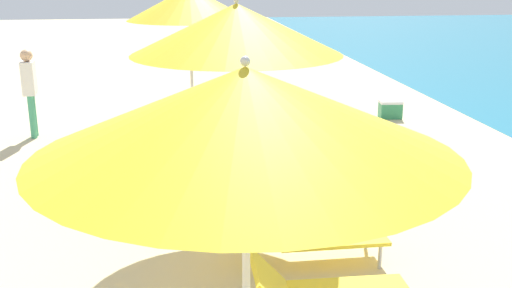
% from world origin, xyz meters
% --- Properties ---
extents(umbrella_second, '(2.52, 2.52, 2.55)m').
position_xyz_m(umbrella_second, '(0.02, 3.40, 2.23)').
color(umbrella_second, silver).
rests_on(umbrella_second, ground).
extents(umbrella_third, '(2.44, 2.44, 2.72)m').
position_xyz_m(umbrella_third, '(0.33, 6.87, 2.37)').
color(umbrella_third, silver).
rests_on(umbrella_third, ground).
extents(lounger_third_shoreside, '(1.67, 0.98, 0.55)m').
position_xyz_m(lounger_third_shoreside, '(1.43, 8.06, 0.26)').
color(lounger_third_shoreside, '#D8593F').
rests_on(lounger_third_shoreside, ground).
extents(lounger_third_inland, '(1.59, 0.57, 0.59)m').
position_xyz_m(lounger_third_inland, '(0.97, 5.73, 0.33)').
color(lounger_third_inland, yellow).
rests_on(lounger_third_inland, ground).
extents(umbrella_farthest, '(2.05, 2.05, 2.82)m').
position_xyz_m(umbrella_farthest, '(-0.11, 10.02, 2.49)').
color(umbrella_farthest, silver).
rests_on(umbrella_farthest, ground).
extents(lounger_farthest_shoreside, '(1.32, 0.69, 0.55)m').
position_xyz_m(lounger_farthest_shoreside, '(0.31, 11.15, 0.28)').
color(lounger_farthest_shoreside, yellow).
rests_on(lounger_farthest_shoreside, ground).
extents(lounger_farthest_inland, '(1.50, 0.78, 0.59)m').
position_xyz_m(lounger_farthest_inland, '(0.94, 8.88, 0.31)').
color(lounger_farthest_inland, yellow).
rests_on(lounger_farthest_inland, ground).
extents(person_walking_near, '(0.24, 0.37, 1.64)m').
position_xyz_m(person_walking_near, '(-3.04, 11.31, 1.00)').
color(person_walking_near, '#3F9972').
rests_on(person_walking_near, ground).
extents(cooler_box, '(0.49, 0.37, 0.38)m').
position_xyz_m(cooler_box, '(4.11, 11.86, 0.19)').
color(cooler_box, '#338C59').
rests_on(cooler_box, ground).
extents(beach_ball, '(0.34, 0.34, 0.34)m').
position_xyz_m(beach_ball, '(0.27, 12.93, 0.17)').
color(beach_ball, white).
rests_on(beach_ball, ground).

